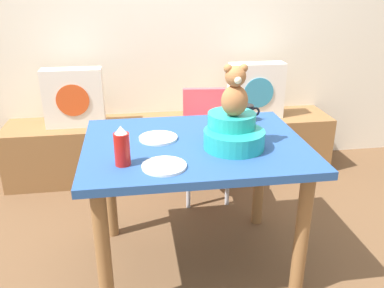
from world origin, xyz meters
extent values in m
plane|color=brown|center=(0.00, 0.00, 0.00)|extent=(8.00, 8.00, 0.00)
cube|color=silver|center=(0.00, 1.45, 1.30)|extent=(4.40, 0.10, 2.60)
cube|color=olive|center=(0.00, 1.18, 0.23)|extent=(2.60, 0.44, 0.46)
cube|color=white|center=(-0.74, 1.16, 0.68)|extent=(0.44, 0.14, 0.44)
cylinder|color=#D84C1E|center=(-0.74, 1.09, 0.68)|extent=(0.24, 0.01, 0.24)
cube|color=white|center=(0.68, 1.16, 0.68)|extent=(0.44, 0.14, 0.44)
cylinder|color=teal|center=(0.68, 1.09, 0.68)|extent=(0.24, 0.01, 0.24)
cube|color=#264C8C|center=(0.00, 0.00, 0.72)|extent=(1.13, 0.86, 0.04)
cylinder|color=olive|center=(-0.47, -0.34, 0.35)|extent=(0.07, 0.07, 0.70)
cylinder|color=olive|center=(0.47, -0.34, 0.35)|extent=(0.07, 0.07, 0.70)
cylinder|color=olive|center=(-0.47, 0.34, 0.35)|extent=(0.07, 0.07, 0.70)
cylinder|color=olive|center=(0.47, 0.34, 0.35)|extent=(0.07, 0.07, 0.70)
cylinder|color=#D84C59|center=(0.19, 0.73, 0.51)|extent=(0.34, 0.34, 0.10)
cube|color=#D84C59|center=(0.20, 0.87, 0.67)|extent=(0.30, 0.08, 0.24)
cube|color=white|center=(0.17, 0.55, 0.58)|extent=(0.32, 0.23, 0.02)
cylinder|color=silver|center=(0.05, 0.59, 0.23)|extent=(0.03, 0.03, 0.46)
cylinder|color=silver|center=(0.33, 0.59, 0.23)|extent=(0.03, 0.03, 0.46)
cylinder|color=silver|center=(0.05, 0.87, 0.23)|extent=(0.03, 0.03, 0.46)
cylinder|color=silver|center=(0.33, 0.87, 0.23)|extent=(0.03, 0.03, 0.46)
cylinder|color=teal|center=(0.18, -0.10, 0.79)|extent=(0.30, 0.30, 0.09)
cylinder|color=teal|center=(0.18, -0.04, 0.86)|extent=(0.24, 0.24, 0.07)
ellipsoid|color=#A86B3D|center=(0.18, -0.08, 0.97)|extent=(0.13, 0.11, 0.15)
sphere|color=#A86B3D|center=(0.18, -0.08, 1.09)|extent=(0.10, 0.10, 0.10)
sphere|color=beige|center=(0.18, -0.12, 1.08)|extent=(0.04, 0.04, 0.04)
sphere|color=#A86B3D|center=(0.14, -0.08, 1.13)|extent=(0.04, 0.04, 0.04)
sphere|color=#A86B3D|center=(0.22, -0.08, 1.13)|extent=(0.04, 0.04, 0.04)
cylinder|color=red|center=(-0.36, -0.22, 0.81)|extent=(0.07, 0.07, 0.15)
cone|color=white|center=(-0.36, -0.22, 0.91)|extent=(0.06, 0.06, 0.03)
cylinder|color=black|center=(0.35, 0.29, 0.79)|extent=(0.08, 0.08, 0.09)
torus|color=black|center=(0.40, 0.29, 0.79)|extent=(0.06, 0.01, 0.06)
cylinder|color=white|center=(-0.18, 0.07, 0.75)|extent=(0.20, 0.20, 0.01)
cylinder|color=white|center=(-0.18, -0.27, 0.75)|extent=(0.20, 0.20, 0.01)
camera|label=1|loc=(-0.30, -1.90, 1.52)|focal=38.01mm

